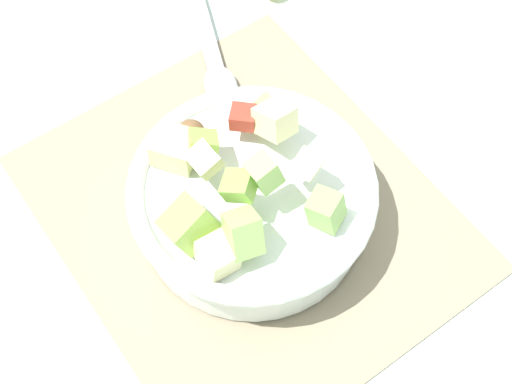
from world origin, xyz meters
TOP-DOWN VIEW (x-y plane):
  - ground_plane at (0.00, 0.00)m, footprint 2.40×2.40m
  - placemat at (0.00, 0.00)m, footprint 0.40×0.35m
  - salad_bowl at (0.01, 0.00)m, footprint 0.23×0.23m
  - serving_spoon at (-0.17, 0.08)m, footprint 0.18×0.09m

SIDE VIEW (x-z plane):
  - ground_plane at x=0.00m, z-range 0.00..0.00m
  - placemat at x=0.00m, z-range 0.00..0.01m
  - serving_spoon at x=-0.17m, z-range 0.00..0.02m
  - salad_bowl at x=0.01m, z-range -0.02..0.11m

